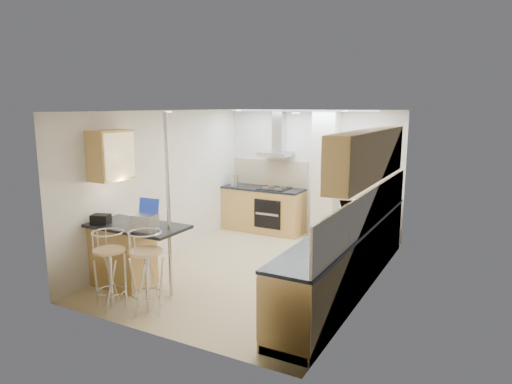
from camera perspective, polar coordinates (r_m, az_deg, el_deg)
The scene contains 16 objects.
ground at distance 7.39m, azimuth -0.06°, elevation -9.67°, with size 4.80×4.80×0.00m, color #CDB889.
room_shell at distance 7.19m, azimuth 3.64°, elevation 2.45°, with size 3.64×4.84×2.51m.
right_counter at distance 6.69m, azimuth 11.43°, elevation -7.91°, with size 0.63×4.40×0.92m.
back_counter at distance 9.46m, azimuth 0.91°, elevation -2.17°, with size 1.70×0.63×0.92m.
peninsula at distance 6.74m, azimuth -14.62°, elevation -7.79°, with size 1.47×0.72×0.94m.
microwave at distance 6.54m, azimuth 12.07°, elevation -2.81°, with size 0.55×0.37×0.30m, color silver.
laptop at distance 6.25m, azimuth -13.79°, elevation -3.72°, with size 0.32×0.24×0.22m, color #A1A5A9.
bag at distance 6.78m, azimuth -18.83°, elevation -3.23°, with size 0.25×0.18×0.13m, color black.
bar_stool_near at distance 6.20m, azimuth -17.77°, elevation -9.22°, with size 0.42×0.42×1.03m, color tan, non-canonical shape.
bar_stool_end at distance 5.94m, azimuth -13.48°, elevation -9.70°, with size 0.44×0.44×1.07m, color tan, non-canonical shape.
jar_a at distance 6.96m, azimuth 13.40°, elevation -2.57°, with size 0.12×0.12×0.18m, color beige.
jar_b at distance 7.56m, azimuth 14.64°, elevation -1.74°, with size 0.11×0.11×0.14m, color beige.
jar_c at distance 6.19m, azimuth 12.42°, elevation -4.09°, with size 0.14×0.14×0.20m, color beige.
jar_d at distance 5.75m, azimuth 9.80°, elevation -5.50°, with size 0.10×0.10×0.13m, color silver.
bread_bin at distance 5.72m, azimuth 10.19°, elevation -5.24°, with size 0.30×0.38×0.20m, color beige.
kettle at distance 9.54m, azimuth -2.71°, elevation 1.47°, with size 0.16×0.16×0.24m, color #B8BABD.
Camera 1 is at (3.29, -6.09, 2.58)m, focal length 32.00 mm.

